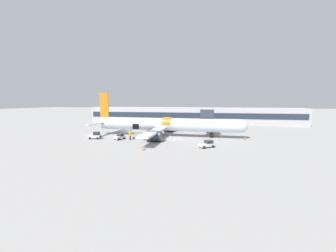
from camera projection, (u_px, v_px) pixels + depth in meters
The scene contains 17 objects.
ground_plane at pixel (175, 139), 49.35m from camera, with size 500.00×500.00×0.00m, color gray.
terminal_strip at pixel (191, 115), 85.46m from camera, with size 86.27×8.52×6.54m.
jet_bridge_stub at pixel (208, 115), 58.36m from camera, with size 3.51×13.25×6.97m.
airplane at pixel (165, 125), 53.87m from camera, with size 40.32×31.80×11.34m.
baggage_tug_lead at pixel (207, 144), 40.58m from camera, with size 3.37×3.04×1.42m.
baggage_tug_mid at pixel (120, 137), 49.14m from camera, with size 2.45×2.95×1.38m.
baggage_tug_rear at pixel (95, 136), 49.98m from camera, with size 3.08×2.32×1.71m.
baggage_cart_loading at pixel (140, 136), 50.69m from camera, with size 4.30×2.27×1.20m.
ground_crew_loader_a at pixel (155, 136), 49.13m from camera, with size 0.41×0.54×1.54m.
ground_crew_loader_b at pixel (152, 135), 51.21m from camera, with size 0.55×0.49×1.61m.
ground_crew_driver at pixel (130, 136), 48.48m from camera, with size 0.63×0.43×1.84m.
ground_crew_supervisor at pixel (130, 133), 53.68m from camera, with size 0.53×0.48×1.57m.
ground_crew_helper at pixel (144, 137), 48.23m from camera, with size 0.47×0.56×1.63m.
ground_crew_marshal at pixel (159, 134), 51.29m from camera, with size 0.61×0.41×1.77m.
safety_cone_nose at pixel (245, 138), 48.60m from camera, with size 0.54×0.54×0.76m.
safety_cone_engine_left at pixel (144, 148), 38.49m from camera, with size 0.57×0.57×0.79m.
safety_cone_wingtip at pixel (164, 140), 46.71m from camera, with size 0.43×0.43×0.73m.
Camera 1 is at (8.64, -47.88, 8.99)m, focal length 22.00 mm.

